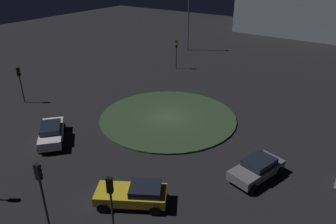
{
  "coord_description": "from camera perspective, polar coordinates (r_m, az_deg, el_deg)",
  "views": [
    {
      "loc": [
        -15.38,
        22.55,
        13.69
      ],
      "look_at": [
        0.0,
        0.0,
        0.63
      ],
      "focal_mm": 34.29,
      "sensor_mm": 36.0,
      "label": 1
    }
  ],
  "objects": [
    {
      "name": "car_white",
      "position": [
        28.16,
        -20.01,
        -3.43
      ],
      "size": [
        4.58,
        4.36,
        1.49
      ],
      "rotation": [
        0.0,
        0.0,
        -0.73
      ],
      "color": "white",
      "rests_on": "ground_plane"
    },
    {
      "name": "traffic_light_east",
      "position": [
        36.24,
        -24.84,
        5.53
      ],
      "size": [
        0.39,
        0.36,
        3.81
      ],
      "rotation": [
        0.0,
        0.0,
        -2.79
      ],
      "color": "#2D2D2D",
      "rests_on": "ground_plane"
    },
    {
      "name": "car_grey",
      "position": [
        23.1,
        15.54,
        -9.6
      ],
      "size": [
        2.98,
        4.51,
        1.41
      ],
      "rotation": [
        0.0,
        0.0,
        1.28
      ],
      "color": "slate",
      "rests_on": "ground_plane"
    },
    {
      "name": "roundabout_island",
      "position": [
        30.51,
        0.0,
        -0.95
      ],
      "size": [
        12.87,
        12.87,
        0.15
      ],
      "primitive_type": "cylinder",
      "color": "#2D4228",
      "rests_on": "ground_plane"
    },
    {
      "name": "traffic_light_north_near",
      "position": [
        18.13,
        -21.61,
        -12.04
      ],
      "size": [
        0.33,
        0.38,
        4.47
      ],
      "rotation": [
        0.0,
        0.0,
        -1.41
      ],
      "color": "#2D2D2D",
      "rests_on": "ground_plane"
    },
    {
      "name": "store_building",
      "position": [
        70.67,
        26.63,
        15.54
      ],
      "size": [
        33.43,
        14.22,
        9.01
      ],
      "rotation": [
        0.0,
        0.0,
        6.25
      ],
      "color": "#8C939E",
      "rests_on": "ground_plane"
    },
    {
      "name": "traffic_light_southeast",
      "position": [
        43.9,
        1.48,
        11.17
      ],
      "size": [
        0.37,
        0.4,
        3.9
      ],
      "rotation": [
        0.0,
        0.0,
        2.1
      ],
      "color": "#2D2D2D",
      "rests_on": "ground_plane"
    },
    {
      "name": "streetlamp_southeast",
      "position": [
        53.14,
        3.69,
        17.52
      ],
      "size": [
        0.56,
        0.56,
        9.54
      ],
      "color": "#4C4C51",
      "rests_on": "ground_plane"
    },
    {
      "name": "traffic_light_northwest",
      "position": [
        17.01,
        -10.11,
        -14.47
      ],
      "size": [
        0.36,
        0.39,
        4.01
      ],
      "rotation": [
        0.0,
        0.0,
        -1.17
      ],
      "color": "#2D2D2D",
      "rests_on": "ground_plane"
    },
    {
      "name": "ground_plane",
      "position": [
        30.54,
        0.0,
        -1.07
      ],
      "size": [
        117.87,
        117.87,
        0.0
      ],
      "primitive_type": "plane",
      "color": "black"
    },
    {
      "name": "car_yellow",
      "position": [
        20.27,
        -6.07,
        -14.29
      ],
      "size": [
        4.64,
        3.73,
        1.41
      ],
      "rotation": [
        0.0,
        0.0,
        0.53
      ],
      "color": "gold",
      "rests_on": "ground_plane"
    }
  ]
}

